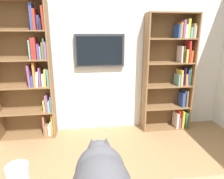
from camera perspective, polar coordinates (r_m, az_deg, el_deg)
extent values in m
cube|color=silver|center=(3.36, -4.10, 10.67)|extent=(4.52, 0.06, 2.70)
cube|color=brown|center=(3.67, 21.51, 4.18)|extent=(0.02, 0.28, 1.96)
cube|color=brown|center=(3.36, 9.42, 4.09)|extent=(0.02, 0.28, 1.96)
cube|color=brown|center=(3.62, 14.91, 4.59)|extent=(0.82, 0.01, 1.96)
cube|color=brown|center=(3.80, 14.65, -10.27)|extent=(0.78, 0.27, 0.02)
cube|color=brown|center=(3.65, 15.06, -4.79)|extent=(0.78, 0.27, 0.02)
cube|color=brown|center=(3.54, 15.50, 1.09)|extent=(0.78, 0.27, 0.02)
cube|color=brown|center=(3.47, 15.97, 7.29)|extent=(0.78, 0.27, 0.02)
cube|color=brown|center=(3.44, 16.47, 13.68)|extent=(0.78, 0.27, 0.02)
cube|color=brown|center=(3.45, 16.99, 20.11)|extent=(0.78, 0.27, 0.02)
cube|color=#2C7051|center=(3.88, 19.85, -7.80)|extent=(0.04, 0.22, 0.27)
cube|color=orange|center=(3.87, 19.21, -7.64)|extent=(0.03, 0.20, 0.29)
cube|color=gold|center=(3.83, 18.95, -7.67)|extent=(0.02, 0.23, 0.32)
cube|color=#7D4E86|center=(3.86, 18.23, -8.43)|extent=(0.02, 0.21, 0.19)
cube|color=red|center=(3.82, 17.98, -7.61)|extent=(0.02, 0.22, 0.32)
cube|color=silver|center=(3.81, 17.62, -8.10)|extent=(0.03, 0.21, 0.27)
cube|color=#8C704C|center=(3.76, 20.43, -2.49)|extent=(0.02, 0.13, 0.25)
cube|color=#A16E3E|center=(3.74, 20.09, -2.26)|extent=(0.02, 0.19, 0.28)
cube|color=#25488C|center=(3.74, 19.64, -2.27)|extent=(0.03, 0.15, 0.28)
cube|color=#32448C|center=(3.72, 19.11, -2.64)|extent=(0.04, 0.20, 0.24)
cube|color=#438045|center=(3.65, 21.13, 3.62)|extent=(0.03, 0.12, 0.30)
cube|color=#324590|center=(3.65, 20.61, 3.38)|extent=(0.03, 0.14, 0.26)
cube|color=orange|center=(3.65, 19.98, 2.84)|extent=(0.04, 0.17, 0.19)
cube|color=#26122F|center=(3.60, 19.74, 3.71)|extent=(0.03, 0.13, 0.31)
cube|color=#7D4888|center=(3.61, 18.94, 2.86)|extent=(0.03, 0.16, 0.20)
cube|color=gold|center=(3.57, 18.58, 3.32)|extent=(0.03, 0.23, 0.27)
cube|color=#66A1A0|center=(3.56, 18.00, 2.75)|extent=(0.03, 0.21, 0.19)
cube|color=orange|center=(3.62, 21.41, 8.82)|extent=(0.03, 0.16, 0.19)
cube|color=#B83C39|center=(3.60, 20.97, 9.29)|extent=(0.02, 0.12, 0.25)
cube|color=red|center=(3.56, 20.74, 10.11)|extent=(0.05, 0.20, 0.35)
cube|color=gold|center=(3.56, 20.01, 9.05)|extent=(0.03, 0.20, 0.21)
cube|color=#A16642|center=(3.55, 19.38, 9.50)|extent=(0.03, 0.14, 0.26)
cube|color=black|center=(3.51, 19.17, 9.44)|extent=(0.02, 0.17, 0.26)
cube|color=beige|center=(3.51, 18.74, 9.51)|extent=(0.03, 0.20, 0.27)
cube|color=silver|center=(3.58, 22.22, 14.96)|extent=(0.03, 0.15, 0.19)
cube|color=#94774E|center=(3.57, 21.69, 15.23)|extent=(0.04, 0.20, 0.22)
cube|color=#5AA5B3|center=(3.57, 20.98, 14.85)|extent=(0.03, 0.22, 0.17)
cube|color=gold|center=(3.53, 20.72, 15.91)|extent=(0.04, 0.13, 0.29)
cube|color=beige|center=(3.52, 19.94, 15.29)|extent=(0.03, 0.17, 0.21)
cube|color=#81528F|center=(3.50, 19.33, 15.90)|extent=(0.03, 0.20, 0.27)
cube|color=orange|center=(3.48, 18.63, 15.67)|extent=(0.03, 0.18, 0.24)
cube|color=#25489D|center=(3.45, 18.03, 15.47)|extent=(0.03, 0.21, 0.21)
cube|color=brown|center=(3.25, -16.99, 4.55)|extent=(0.02, 0.28, 2.10)
cube|color=brown|center=(3.47, -23.61, 4.60)|extent=(0.87, 0.01, 2.10)
cube|color=brown|center=(3.67, -22.36, -11.95)|extent=(0.83, 0.27, 0.02)
cube|color=brown|center=(3.51, -23.07, -5.88)|extent=(0.83, 0.27, 0.02)
cube|color=brown|center=(3.39, -23.82, 0.71)|extent=(0.83, 0.27, 0.02)
cube|color=brown|center=(3.31, -24.61, 7.68)|extent=(0.83, 0.27, 0.02)
cube|color=brown|center=(3.29, -25.46, 14.86)|extent=(0.83, 0.27, 0.02)
cube|color=gold|center=(3.52, -16.48, -9.34)|extent=(0.04, 0.14, 0.34)
cube|color=silver|center=(3.54, -16.99, -10.34)|extent=(0.02, 0.19, 0.21)
cube|color=silver|center=(3.56, -17.41, -10.68)|extent=(0.03, 0.16, 0.16)
cube|color=#8F6C49|center=(3.56, -18.00, -10.70)|extent=(0.04, 0.21, 0.17)
cube|color=#A1614D|center=(3.53, -18.67, -9.37)|extent=(0.03, 0.16, 0.35)
cube|color=#6A8CAB|center=(3.39, -16.82, -3.62)|extent=(0.02, 0.22, 0.25)
cube|color=#6C939C|center=(3.38, -17.35, -4.42)|extent=(0.03, 0.22, 0.17)
cube|color=#86547B|center=(3.39, -18.04, -3.55)|extent=(0.04, 0.17, 0.26)
cube|color=gold|center=(3.40, -18.68, -4.32)|extent=(0.03, 0.13, 0.18)
cube|color=#5C95B0|center=(3.27, -17.56, 3.35)|extent=(0.04, 0.17, 0.26)
cube|color=gold|center=(3.28, -18.34, 3.37)|extent=(0.04, 0.20, 0.27)
cube|color=beige|center=(3.30, -18.90, 2.66)|extent=(0.04, 0.16, 0.19)
cube|color=#804F82|center=(3.30, -19.69, 3.50)|extent=(0.03, 0.19, 0.29)
cube|color=silver|center=(3.31, -20.26, 2.93)|extent=(0.05, 0.23, 0.23)
cube|color=orange|center=(3.30, -21.08, 4.12)|extent=(0.03, 0.18, 0.37)
cube|color=#344D9A|center=(3.31, -21.64, 2.23)|extent=(0.03, 0.14, 0.16)
cube|color=#804987|center=(3.32, -22.34, 3.67)|extent=(0.04, 0.20, 0.33)
cube|color=slate|center=(3.20, -18.15, 10.54)|extent=(0.03, 0.23, 0.25)
cube|color=#3D7051|center=(3.21, -18.66, 10.94)|extent=(0.02, 0.17, 0.30)
cube|color=#9B653C|center=(3.23, -19.06, 10.43)|extent=(0.03, 0.14, 0.25)
cube|color=#5A94A8|center=(3.24, -19.55, 9.87)|extent=(0.02, 0.18, 0.19)
cube|color=#704580|center=(3.23, -20.14, 10.14)|extent=(0.02, 0.17, 0.22)
cube|color=#B42F2C|center=(3.22, -20.90, 10.89)|extent=(0.02, 0.18, 0.32)
cube|color=red|center=(3.23, -21.57, 10.80)|extent=(0.04, 0.14, 0.31)
cube|color=#64A5B2|center=(3.24, -22.20, 10.46)|extent=(0.02, 0.17, 0.28)
cube|color=#B03322|center=(3.21, -18.87, 18.63)|extent=(0.04, 0.21, 0.33)
cube|color=#291E2E|center=(3.20, -19.54, 17.12)|extent=(0.03, 0.22, 0.16)
cube|color=#3545A0|center=(3.23, -20.15, 17.41)|extent=(0.03, 0.12, 0.20)
cube|color=red|center=(3.24, -21.01, 18.05)|extent=(0.03, 0.22, 0.29)
cube|color=#35479B|center=(3.23, -21.86, 18.67)|extent=(0.04, 0.14, 0.36)
cube|color=#333338|center=(3.28, -3.53, 11.00)|extent=(0.80, 0.06, 0.52)
cube|color=black|center=(3.24, -3.48, 10.95)|extent=(0.73, 0.01, 0.45)
ellipsoid|color=#4C4C51|center=(1.06, -3.32, -22.66)|extent=(0.24, 0.25, 0.28)
sphere|color=#4C4C51|center=(1.06, -3.63, -17.59)|extent=(0.13, 0.13, 0.13)
cone|color=#4C4C51|center=(1.04, -1.61, -15.20)|extent=(0.06, 0.06, 0.07)
cone|color=#4C4C51|center=(1.03, -5.76, -15.40)|extent=(0.06, 0.06, 0.07)
cone|color=beige|center=(1.03, -1.58, -15.60)|extent=(0.03, 0.03, 0.05)
cone|color=beige|center=(1.03, -5.74, -15.81)|extent=(0.03, 0.03, 0.05)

